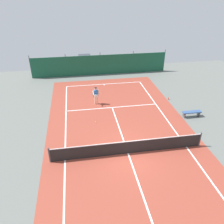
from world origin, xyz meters
TOP-DOWN VIEW (x-y plane):
  - ground_plane at (0.00, 0.00)m, footprint 36.00×36.00m
  - court_surface at (0.00, 0.00)m, footprint 11.02×26.60m
  - tennis_net at (0.00, 0.00)m, footprint 10.12×0.10m
  - back_fence at (-0.00, 15.57)m, footprint 16.30×0.98m
  - tennis_player at (-1.35, 7.37)m, footprint 0.68×0.78m
  - tennis_ball_near_player at (-1.72, 4.18)m, footprint 0.07×0.07m
  - parked_car at (-1.72, 17.65)m, footprint 2.08×4.23m
  - courtside_bench at (6.31, 3.74)m, footprint 1.60×0.40m
  - water_bottle at (5.64, 7.11)m, footprint 0.08×0.08m

SIDE VIEW (x-z plane):
  - ground_plane at x=0.00m, z-range 0.00..0.00m
  - court_surface at x=0.00m, z-range 0.00..0.01m
  - tennis_ball_near_player at x=-1.72m, z-range 0.00..0.07m
  - water_bottle at x=5.64m, z-range 0.00..0.24m
  - courtside_bench at x=6.31m, z-range 0.13..0.62m
  - tennis_net at x=0.00m, z-range -0.04..1.06m
  - back_fence at x=0.00m, z-range -0.68..2.02m
  - parked_car at x=-1.72m, z-range 0.00..1.68m
  - tennis_player at x=-1.35m, z-range 0.14..1.78m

